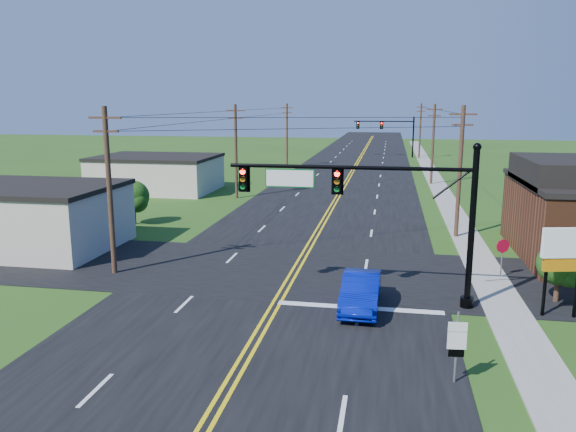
% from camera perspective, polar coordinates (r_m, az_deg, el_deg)
% --- Properties ---
extents(ground, '(260.00, 260.00, 0.00)m').
position_cam_1_polar(ground, '(20.24, -5.73, -15.57)').
color(ground, '#244814').
rests_on(ground, ground).
extents(road_main, '(16.00, 220.00, 0.04)m').
position_cam_1_polar(road_main, '(68.10, 5.94, 3.70)').
color(road_main, black).
rests_on(road_main, ground).
extents(road_cross, '(70.00, 10.00, 0.04)m').
position_cam_1_polar(road_cross, '(31.12, 0.38, -5.64)').
color(road_cross, black).
rests_on(road_cross, ground).
extents(sidewalk, '(2.00, 160.00, 0.08)m').
position_cam_1_polar(sidewalk, '(58.26, 15.50, 2.04)').
color(sidewalk, gray).
rests_on(sidewalk, ground).
extents(signal_mast_main, '(11.30, 0.60, 7.48)m').
position_cam_1_polar(signal_mast_main, '(25.69, 8.41, 1.41)').
color(signal_mast_main, black).
rests_on(signal_mast_main, ground).
extents(signal_mast_far, '(10.98, 0.60, 7.48)m').
position_cam_1_polar(signal_mast_far, '(97.40, 10.03, 8.59)').
color(signal_mast_far, black).
rests_on(signal_mast_far, ground).
extents(cream_bldg_near, '(10.20, 8.20, 4.10)m').
position_cam_1_polar(cream_bldg_near, '(38.98, -24.49, -0.10)').
color(cream_bldg_near, beige).
rests_on(cream_bldg_near, ground).
extents(cream_bldg_far, '(12.20, 9.20, 3.70)m').
position_cam_1_polar(cream_bldg_far, '(60.77, -13.18, 4.26)').
color(cream_bldg_far, beige).
rests_on(cream_bldg_far, ground).
extents(utility_pole_left_a, '(1.80, 0.28, 9.00)m').
position_cam_1_polar(utility_pole_left_a, '(31.29, -17.69, 2.73)').
color(utility_pole_left_a, '#3A291A').
rests_on(utility_pole_left_a, ground).
extents(utility_pole_left_b, '(1.80, 0.28, 9.00)m').
position_cam_1_polar(utility_pole_left_b, '(54.48, -5.31, 6.74)').
color(utility_pole_left_b, '#3A291A').
rests_on(utility_pole_left_b, ground).
extents(utility_pole_left_c, '(1.80, 0.28, 9.00)m').
position_cam_1_polar(utility_pole_left_c, '(80.75, -0.12, 8.32)').
color(utility_pole_left_c, '#3A291A').
rests_on(utility_pole_left_c, ground).
extents(utility_pole_right_a, '(1.80, 0.28, 9.00)m').
position_cam_1_polar(utility_pole_right_a, '(39.82, 17.06, 4.54)').
color(utility_pole_right_a, '#3A291A').
rests_on(utility_pole_right_a, ground).
extents(utility_pole_right_b, '(1.80, 0.28, 9.00)m').
position_cam_1_polar(utility_pole_right_b, '(65.61, 14.51, 7.23)').
color(utility_pole_right_b, '#3A291A').
rests_on(utility_pole_right_b, ground).
extents(utility_pole_right_c, '(1.80, 0.28, 9.00)m').
position_cam_1_polar(utility_pole_right_c, '(95.51, 13.28, 8.51)').
color(utility_pole_right_c, '#3A291A').
rests_on(utility_pole_right_c, ground).
extents(tree_right_back, '(3.00, 3.00, 4.10)m').
position_cam_1_polar(tree_right_back, '(45.12, 24.17, 2.08)').
color(tree_right_back, '#3A291A').
rests_on(tree_right_back, ground).
extents(shrub_corner, '(2.00, 2.00, 2.86)m').
position_cam_1_polar(shrub_corner, '(28.87, 25.84, -4.42)').
color(shrub_corner, '#3A291A').
rests_on(shrub_corner, ground).
extents(tree_left, '(2.40, 2.40, 3.37)m').
position_cam_1_polar(tree_left, '(44.26, -15.43, 1.94)').
color(tree_left, '#3A291A').
rests_on(tree_left, ground).
extents(blue_car, '(1.74, 4.77, 1.56)m').
position_cam_1_polar(blue_car, '(25.73, 7.41, -7.69)').
color(blue_car, '#0817AD').
rests_on(blue_car, ground).
extents(distant_car, '(2.23, 4.32, 1.41)m').
position_cam_1_polar(distant_car, '(63.10, 1.32, 3.76)').
color(distant_car, '#B6B6BB').
rests_on(distant_car, ground).
extents(route_sign, '(0.63, 0.12, 2.51)m').
position_cam_1_polar(route_sign, '(19.66, 16.77, -12.19)').
color(route_sign, slate).
rests_on(route_sign, ground).
extents(stop_sign, '(0.73, 0.31, 2.15)m').
position_cam_1_polar(stop_sign, '(31.68, 20.96, -3.25)').
color(stop_sign, slate).
rests_on(stop_sign, ground).
extents(pylon_sign, '(1.95, 0.68, 3.98)m').
position_cam_1_polar(pylon_sign, '(26.67, 26.25, -3.36)').
color(pylon_sign, black).
rests_on(pylon_sign, ground).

